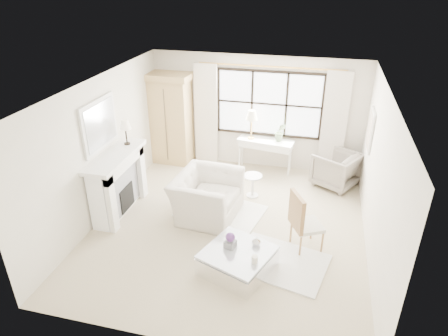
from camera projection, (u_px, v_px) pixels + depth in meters
The scene contains 32 objects.
floor at pixel (229, 226), 7.66m from camera, with size 5.50×5.50×0.00m, color #C5B492.
ceiling at pixel (230, 88), 6.43m from camera, with size 5.50×5.50×0.00m, color silver.
wall_back at pixel (256, 113), 9.42m from camera, with size 5.00×5.00×0.00m, color beige.
wall_front at pixel (176, 263), 4.66m from camera, with size 5.00×5.00×0.00m, color beige.
wall_left at pixel (102, 149), 7.58m from camera, with size 5.50×5.50×0.00m, color beige.
wall_right at pixel (378, 179), 6.51m from camera, with size 5.50×5.50×0.00m, color silver.
window_pane at pixel (269, 104), 9.23m from camera, with size 2.40×0.02×1.50m, color silver.
window_frame at pixel (269, 104), 9.22m from camera, with size 2.50×0.04×1.50m, color black, non-canonical shape.
curtain_rod at pixel (271, 67), 8.78m from camera, with size 0.04×0.04×3.30m, color #C29143.
curtain_left at pixel (206, 115), 9.64m from camera, with size 0.55×0.10×2.47m, color silver.
curtain_right at pixel (334, 125), 9.00m from camera, with size 0.55×0.10×2.47m, color beige.
fireplace at pixel (117, 182), 7.85m from camera, with size 0.58×1.66×1.26m.
mirror_frame at pixel (99, 125), 7.35m from camera, with size 0.05×1.15×0.95m, color silver.
mirror_glass at pixel (101, 125), 7.34m from camera, with size 0.02×1.00×0.80m, color silver.
art_frame at pixel (370, 130), 7.89m from camera, with size 0.04×0.62×0.82m, color silver.
art_canvas at pixel (369, 130), 7.90m from camera, with size 0.01×0.52×0.72m, color #B5A38D.
mantel_lamp at pixel (125, 126), 7.82m from camera, with size 0.22×0.22×0.51m.
armoire at pixel (170, 118), 9.72m from camera, with size 1.15×0.74×2.24m.
console_table at pixel (265, 155), 9.55m from camera, with size 1.35×0.64×0.80m.
console_lamp at pixel (252, 116), 9.20m from camera, with size 0.28×0.28×0.69m.
orchid_plant at pixel (280, 132), 9.21m from camera, with size 0.25×0.20×0.45m, color #617B52.
side_table at pixel (253, 183), 8.49m from camera, with size 0.40×0.40×0.51m.
rug_left at pixel (221, 211), 8.08m from camera, with size 1.63×1.15×0.03m, color white.
rug_right at pixel (280, 262), 6.70m from camera, with size 1.49×1.12×0.03m, color white.
club_armchair at pixel (207, 196), 7.81m from camera, with size 1.32×1.16×0.86m, color beige.
wingback_chair at pixel (336, 169), 8.90m from camera, with size 0.85×0.88×0.80m, color gray.
french_chair at pixel (305, 233), 6.93m from camera, with size 0.65×0.65×1.08m.
coffee_table at pixel (238, 261), 6.47m from camera, with size 1.29×1.29×0.38m.
planter_box at pixel (230, 244), 6.44m from camera, with size 0.16×0.16×0.12m, color slate.
planter_flowers at pixel (230, 237), 6.38m from camera, with size 0.15×0.15×0.15m, color #5A2E73.
pillar_candle at pixel (255, 259), 6.11m from camera, with size 0.10×0.10×0.12m, color beige.
coffee_vase at pixel (256, 241), 6.49m from camera, with size 0.15×0.15×0.15m, color silver.
Camera 1 is at (1.43, -6.15, 4.46)m, focal length 32.00 mm.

